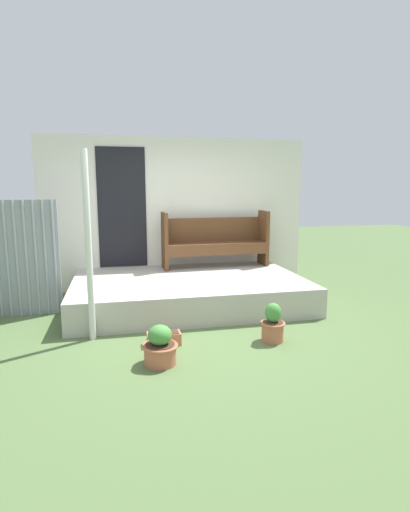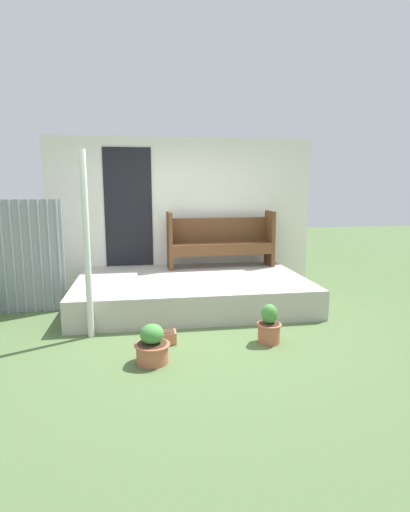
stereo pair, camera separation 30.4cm
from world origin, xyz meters
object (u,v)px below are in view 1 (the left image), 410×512
Objects in this scene: support_post at (89,247)px; bench at (215,239)px; flower_pot_middle at (273,325)px; planter_box_rect at (164,338)px; flower_pot_left at (160,347)px.

support_post is 2.77m from bench.
support_post reaches higher than flower_pot_middle.
bench is 4.82× the size of planter_box_rect.
flower_pot_middle is 1.26m from planter_box_rect.
bench is 4.49× the size of flower_pot_left.
support_post reaches higher than flower_pot_left.
bench is at bearing 91.92° from flower_pot_middle.
flower_pot_left is 0.89× the size of flower_pot_middle.
planter_box_rect is (-1.16, -2.29, -0.82)m from bench.
flower_pot_middle is (2.04, -0.52, -0.89)m from support_post.
bench is at bearing 65.84° from flower_pot_left.
flower_pot_middle is (1.33, 0.33, 0.02)m from flower_pot_left.
flower_pot_middle is 1.20× the size of planter_box_rect.
support_post is 2.28m from flower_pot_middle.
support_post reaches higher than planter_box_rect.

